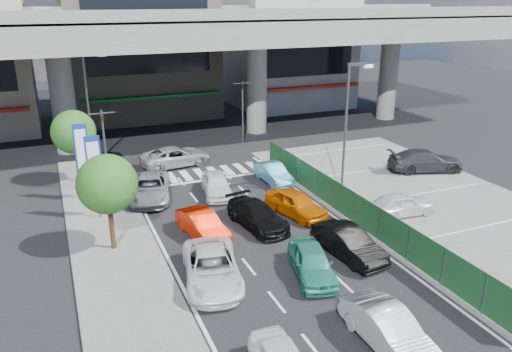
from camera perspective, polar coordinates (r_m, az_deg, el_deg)
name	(u,v)px	position (r m, az deg, el deg)	size (l,w,h in m)	color
ground	(281,260)	(23.50, 2.83, -9.57)	(120.00, 120.00, 0.00)	black
parking_lot	(438,207)	(30.77, 20.04, -3.39)	(12.00, 28.00, 0.06)	#595957
sidewalk_left	(114,249)	(25.27, -15.91, -7.99)	(4.00, 30.00, 0.12)	#595957
fence_run	(366,216)	(26.33, 12.43, -4.48)	(0.16, 22.00, 1.80)	#1B5126
expressway	(163,34)	(41.50, -10.57, 15.68)	(64.00, 14.00, 10.75)	slate
building_center	(139,40)	(52.33, -13.21, 14.89)	(14.00, 10.90, 15.00)	gray
building_east	(289,50)	(56.50, 3.76, 14.15)	(12.00, 10.90, 12.00)	gray
traffic_light_left	(103,131)	(31.48, -17.06, 4.99)	(1.60, 1.24, 5.20)	#595B60
traffic_light_right	(242,96)	(40.83, -1.56, 9.10)	(1.60, 1.24, 5.20)	#595B60
street_lamp_right	(349,118)	(30.04, 10.53, 6.49)	(1.65, 0.22, 8.00)	#595B60
street_lamp_left	(90,99)	(37.15, -18.44, 8.33)	(1.65, 0.22, 8.00)	#595B60
signboard_near	(94,166)	(27.80, -17.98, 1.10)	(0.80, 0.14, 4.70)	#595B60
signboard_far	(82,152)	(30.65, -19.27, 2.66)	(0.80, 0.14, 4.70)	#595B60
tree_near	(107,184)	(23.94, -16.65, -0.92)	(2.80, 2.80, 4.80)	#382314
tree_far	(74,132)	(33.94, -20.13, 4.72)	(2.80, 2.80, 4.80)	#382314
hatch_white_back_mid	(389,329)	(18.60, 14.91, -16.57)	(1.46, 4.19, 1.38)	silver
sedan_white_mid_left	(212,268)	(21.58, -5.06, -10.40)	(2.29, 4.97, 1.38)	white
taxi_teal_mid	(312,262)	(22.05, 6.40, -9.79)	(1.59, 3.95, 1.35)	teal
hatch_black_mid_right	(349,243)	(23.87, 10.55, -7.54)	(1.46, 4.19, 1.38)	black
taxi_orange_left	(202,225)	(25.44, -6.14, -5.60)	(1.38, 3.94, 1.30)	red
sedan_black_mid	(258,215)	(26.39, 0.17, -4.53)	(1.80, 4.43, 1.29)	black
taxi_orange_right	(296,203)	(27.84, 4.58, -3.15)	(1.63, 4.05, 1.38)	#CD5E03
wagon_silver_front_left	(150,188)	(30.62, -12.02, -1.36)	(2.29, 4.97, 1.38)	#92959A
sedan_white_front_mid	(216,185)	(30.62, -4.54, -0.99)	(1.61, 4.00, 1.36)	white
kei_truck_front_right	(273,173)	(32.72, 1.98, 0.33)	(1.30, 3.73, 1.23)	#4395B8
crossing_wagon_silver	(175,156)	(36.35, -9.19, 2.22)	(2.31, 5.01, 1.39)	#919397
parked_sedan_white	(401,204)	(28.77, 16.25, -3.08)	(1.56, 3.88, 1.32)	silver
parked_sedan_dgrey	(425,161)	(36.56, 18.80, 1.67)	(2.07, 5.10, 1.48)	#2C2C31
traffic_cone	(330,189)	(30.80, 8.51, -1.53)	(0.38, 0.38, 0.73)	#FE390E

